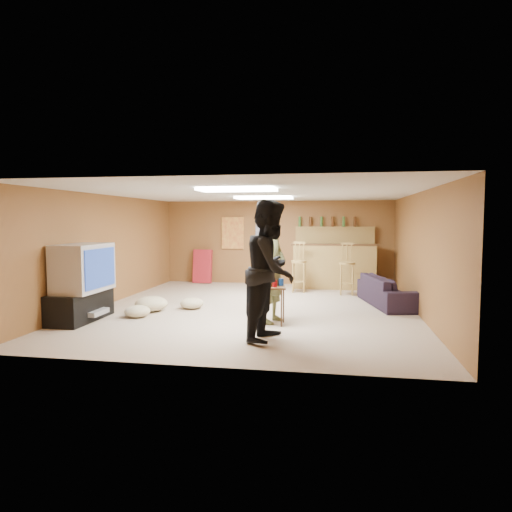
% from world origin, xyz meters
% --- Properties ---
extents(ground, '(7.00, 7.00, 0.00)m').
position_xyz_m(ground, '(0.00, 0.00, 0.00)').
color(ground, tan).
rests_on(ground, ground).
extents(ceiling, '(6.00, 7.00, 0.02)m').
position_xyz_m(ceiling, '(0.00, 0.00, 2.20)').
color(ceiling, silver).
rests_on(ceiling, ground).
extents(wall_back, '(6.00, 0.02, 2.20)m').
position_xyz_m(wall_back, '(0.00, 3.50, 1.10)').
color(wall_back, brown).
rests_on(wall_back, ground).
extents(wall_front, '(6.00, 0.02, 2.20)m').
position_xyz_m(wall_front, '(0.00, -3.50, 1.10)').
color(wall_front, brown).
rests_on(wall_front, ground).
extents(wall_left, '(0.02, 7.00, 2.20)m').
position_xyz_m(wall_left, '(-3.00, 0.00, 1.10)').
color(wall_left, brown).
rests_on(wall_left, ground).
extents(wall_right, '(0.02, 7.00, 2.20)m').
position_xyz_m(wall_right, '(3.00, 0.00, 1.10)').
color(wall_right, brown).
rests_on(wall_right, ground).
extents(tv_stand, '(0.55, 1.30, 0.50)m').
position_xyz_m(tv_stand, '(-2.72, -1.50, 0.25)').
color(tv_stand, black).
rests_on(tv_stand, ground).
extents(dvd_box, '(0.35, 0.50, 0.08)m').
position_xyz_m(dvd_box, '(-2.50, -1.50, 0.15)').
color(dvd_box, '#B2B2B7').
rests_on(dvd_box, tv_stand).
extents(tv_body, '(0.60, 1.10, 0.80)m').
position_xyz_m(tv_body, '(-2.65, -1.50, 0.90)').
color(tv_body, '#B2B2B7').
rests_on(tv_body, tv_stand).
extents(tv_screen, '(0.02, 0.95, 0.65)m').
position_xyz_m(tv_screen, '(-2.34, -1.50, 0.90)').
color(tv_screen, navy).
rests_on(tv_screen, tv_body).
extents(bar_counter, '(2.00, 0.60, 1.10)m').
position_xyz_m(bar_counter, '(1.50, 2.95, 0.55)').
color(bar_counter, olive).
rests_on(bar_counter, ground).
extents(bar_lip, '(2.10, 0.12, 0.05)m').
position_xyz_m(bar_lip, '(1.50, 2.70, 1.10)').
color(bar_lip, '#422915').
rests_on(bar_lip, bar_counter).
extents(bar_shelf, '(2.00, 0.18, 0.05)m').
position_xyz_m(bar_shelf, '(1.50, 3.40, 1.50)').
color(bar_shelf, olive).
rests_on(bar_shelf, bar_backing).
extents(bar_backing, '(2.00, 0.14, 0.60)m').
position_xyz_m(bar_backing, '(1.50, 3.42, 1.20)').
color(bar_backing, olive).
rests_on(bar_backing, bar_counter).
extents(poster_left, '(0.60, 0.03, 0.85)m').
position_xyz_m(poster_left, '(-1.20, 3.46, 1.35)').
color(poster_left, '#BF3F26').
rests_on(poster_left, wall_back).
extents(poster_right, '(0.55, 0.03, 0.80)m').
position_xyz_m(poster_right, '(-0.30, 3.46, 1.35)').
color(poster_right, '#334C99').
rests_on(poster_right, wall_back).
extents(folding_chair_stack, '(0.50, 0.26, 0.91)m').
position_xyz_m(folding_chair_stack, '(-2.00, 3.30, 0.45)').
color(folding_chair_stack, '#A81F2A').
rests_on(folding_chair_stack, ground).
extents(ceiling_panel_front, '(1.20, 0.60, 0.04)m').
position_xyz_m(ceiling_panel_front, '(0.00, -1.50, 2.17)').
color(ceiling_panel_front, white).
rests_on(ceiling_panel_front, ceiling).
extents(ceiling_panel_back, '(1.20, 0.60, 0.04)m').
position_xyz_m(ceiling_panel_back, '(0.00, 1.20, 2.17)').
color(ceiling_panel_back, white).
rests_on(ceiling_panel_back, ceiling).
extents(person_olive, '(0.60, 0.74, 1.76)m').
position_xyz_m(person_olive, '(0.50, -1.07, 0.88)').
color(person_olive, brown).
rests_on(person_olive, ground).
extents(person_black, '(0.92, 1.09, 1.99)m').
position_xyz_m(person_black, '(0.62, -2.14, 0.99)').
color(person_black, black).
rests_on(person_black, ground).
extents(sofa, '(1.19, 2.10, 0.58)m').
position_xyz_m(sofa, '(2.60, 0.83, 0.29)').
color(sofa, black).
rests_on(sofa, ground).
extents(tray_table, '(0.54, 0.46, 0.62)m').
position_xyz_m(tray_table, '(0.48, -1.22, 0.31)').
color(tray_table, '#422915').
rests_on(tray_table, ground).
extents(cup_red_near, '(0.10, 0.10, 0.12)m').
position_xyz_m(cup_red_near, '(0.35, -1.18, 0.68)').
color(cup_red_near, '#A20A0F').
rests_on(cup_red_near, tray_table).
extents(cup_red_far, '(0.09, 0.09, 0.11)m').
position_xyz_m(cup_red_far, '(0.56, -1.30, 0.68)').
color(cup_red_far, '#A20A0F').
rests_on(cup_red_far, tray_table).
extents(cup_blue, '(0.09, 0.09, 0.12)m').
position_xyz_m(cup_blue, '(0.65, -1.12, 0.68)').
color(cup_blue, '#154095').
rests_on(cup_blue, tray_table).
extents(bar_stool_left, '(0.46, 0.46, 1.22)m').
position_xyz_m(bar_stool_left, '(0.68, 2.19, 0.61)').
color(bar_stool_left, olive).
rests_on(bar_stool_left, ground).
extents(bar_stool_right, '(0.53, 0.53, 1.33)m').
position_xyz_m(bar_stool_right, '(1.78, 2.00, 0.67)').
color(bar_stool_right, olive).
rests_on(bar_stool_right, ground).
extents(cushion_near_tv, '(0.75, 0.75, 0.27)m').
position_xyz_m(cushion_near_tv, '(-1.86, -0.54, 0.14)').
color(cushion_near_tv, '#C2B389').
rests_on(cushion_near_tv, ground).
extents(cushion_mid, '(0.48, 0.48, 0.20)m').
position_xyz_m(cushion_mid, '(-1.19, -0.18, 0.10)').
color(cushion_mid, '#C2B389').
rests_on(cushion_mid, ground).
extents(cushion_far, '(0.55, 0.55, 0.20)m').
position_xyz_m(cushion_far, '(-1.89, -1.08, 0.10)').
color(cushion_far, '#C2B389').
rests_on(cushion_far, ground).
extents(bottle_row, '(1.48, 0.08, 0.26)m').
position_xyz_m(bottle_row, '(1.30, 3.38, 1.65)').
color(bottle_row, '#3F7233').
rests_on(bottle_row, bar_shelf).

